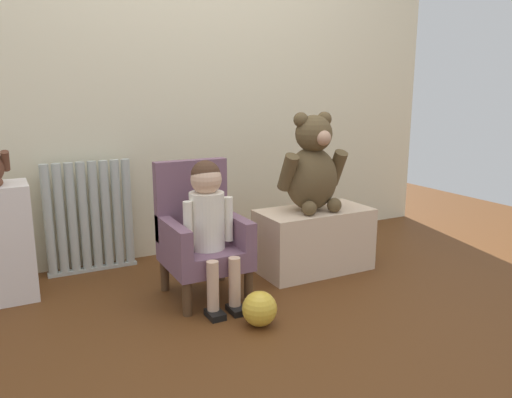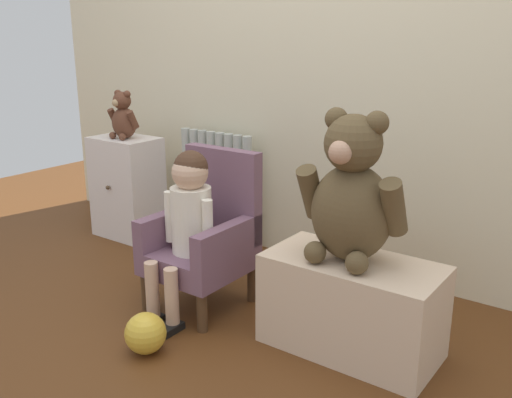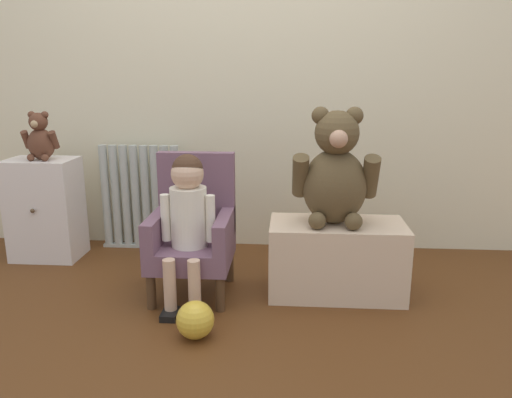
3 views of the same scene
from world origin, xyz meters
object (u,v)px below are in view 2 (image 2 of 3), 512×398
Objects in this scene: small_dresser at (128,187)px; child_armchair at (206,236)px; small_teddy_bear at (123,117)px; toy_ball at (146,333)px; radiator at (216,189)px; child_figure at (188,211)px; large_teddy_bear at (352,196)px; low_bench at (351,305)px.

small_dresser is 0.86× the size of child_armchair.
toy_ball is at bearing -39.59° from small_teddy_bear.
small_teddy_bear is (-0.48, -0.22, 0.38)m from radiator.
child_armchair is (0.44, -0.59, -0.01)m from radiator.
small_dresser is (-0.50, -0.20, -0.02)m from radiator.
small_dresser reaches higher than toy_ball.
child_armchair is 0.97× the size of child_figure.
small_teddy_bear reaches higher than radiator.
small_teddy_bear is at bearing 157.82° from child_armchair.
small_dresser is 1.69m from large_teddy_bear.
radiator is at bearing 121.91° from child_figure.
child_figure is at bearing 104.68° from toy_ball.
small_dresser is at bearing 151.91° from child_figure.
child_armchair is 1.06m from small_teddy_bear.
small_dresser reaches higher than low_bench.
low_bench is at bearing 1.04° from child_armchair.
low_bench is 0.78m from toy_ball.
child_figure is 1.08× the size of low_bench.
radiator reaches higher than small_dresser.
radiator is at bearing 152.91° from low_bench.
child_armchair reaches higher than toy_ball.
small_teddy_bear is at bearing 167.40° from low_bench.
large_teddy_bear reaches higher than low_bench.
low_bench is at bearing -1.72° from large_teddy_bear.
large_teddy_bear is (1.61, -0.38, 0.31)m from small_dresser.
small_dresser is at bearing 144.11° from small_teddy_bear.
small_dresser is at bearing 167.01° from low_bench.
small_dresser is at bearing -157.81° from radiator.
child_figure is 0.52m from toy_ball.
toy_ball is (-0.61, -0.47, -0.10)m from low_bench.
child_figure is (0.44, -0.71, 0.13)m from radiator.
child_figure is at bearing -169.94° from low_bench.
child_figure is 0.70m from large_teddy_bear.
low_bench is (0.70, 0.12, -0.27)m from child_figure.
radiator is 0.74m from child_armchair.
low_bench is 1.18× the size of large_teddy_bear.
low_bench is 1.73m from small_teddy_bear.
radiator is 1.09× the size of small_dresser.
radiator is 0.84m from child_figure.
toy_ball is (1.01, -0.83, -0.62)m from small_teddy_bear.
child_figure is at bearing -58.09° from radiator.
child_figure is (0.94, -0.50, 0.16)m from small_dresser.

